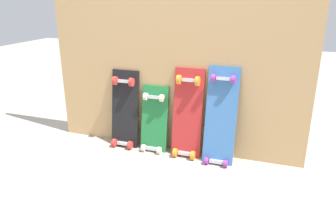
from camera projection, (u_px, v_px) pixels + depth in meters
ground_plane at (171, 151)px, 2.78m from camera, size 12.00×12.00×0.00m
plywood_wall_panel at (174, 42)px, 2.54m from camera, size 2.10×0.04×1.79m
skateboard_black at (125, 113)px, 2.80m from camera, size 0.24×0.17×0.71m
skateboard_green at (154, 123)px, 2.73m from camera, size 0.23×0.17×0.61m
skateboard_red at (187, 117)px, 2.61m from camera, size 0.24×0.18×0.77m
skateboard_blue at (220, 121)px, 2.51m from camera, size 0.24×0.21×0.81m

